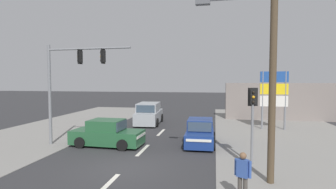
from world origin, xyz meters
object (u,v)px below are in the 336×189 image
at_px(pedestal_signal_right_kerb, 253,113).
at_px(pedestrian_at_kerb, 243,174).
at_px(utility_pole_foreground_right, 270,45).
at_px(shopping_plaza_sign, 274,92).
at_px(hatchback_crossing_left, 200,133).
at_px(suv_oncoming_mid, 149,114).
at_px(sedan_oncoming_near, 107,134).
at_px(traffic_signal_mast, 68,76).

bearing_deg(pedestal_signal_right_kerb, pedestrian_at_kerb, -101.55).
relative_size(utility_pole_foreground_right, shopping_plaza_sign, 2.10).
distance_m(pedestal_signal_right_kerb, hatchback_crossing_left, 4.54).
relative_size(suv_oncoming_mid, pedestrian_at_kerb, 2.84).
height_order(shopping_plaza_sign, hatchback_crossing_left, shopping_plaza_sign).
bearing_deg(shopping_plaza_sign, suv_oncoming_mid, 175.72).
xyz_separation_m(hatchback_crossing_left, sedan_oncoming_near, (-5.41, -1.29, 0.00)).
distance_m(traffic_signal_mast, shopping_plaza_sign, 15.08).
bearing_deg(sedan_oncoming_near, pedestal_signal_right_kerb, -14.29).
relative_size(pedestal_signal_right_kerb, pedestrian_at_kerb, 2.18).
xyz_separation_m(shopping_plaza_sign, sedan_oncoming_near, (-10.83, -7.12, -2.28)).
relative_size(utility_pole_foreground_right, suv_oncoming_mid, 2.09).
height_order(shopping_plaza_sign, suv_oncoming_mid, shopping_plaza_sign).
bearing_deg(traffic_signal_mast, suv_oncoming_mid, 71.59).
xyz_separation_m(traffic_signal_mast, suv_oncoming_mid, (2.75, 8.26, -3.26)).
bearing_deg(pedestrian_at_kerb, sedan_oncoming_near, 139.93).
relative_size(traffic_signal_mast, hatchback_crossing_left, 1.64).
distance_m(hatchback_crossing_left, pedestrian_at_kerb, 7.53).
bearing_deg(pedestal_signal_right_kerb, utility_pole_foreground_right, -83.32).
bearing_deg(suv_oncoming_mid, sedan_oncoming_near, -93.89).
height_order(utility_pole_foreground_right, pedestrian_at_kerb, utility_pole_foreground_right).
xyz_separation_m(pedestal_signal_right_kerb, shopping_plaza_sign, (2.84, 9.16, 0.57)).
xyz_separation_m(utility_pole_foreground_right, pedestal_signal_right_kerb, (-0.26, 2.19, -2.79)).
relative_size(sedan_oncoming_near, pedestrian_at_kerb, 2.64).
bearing_deg(shopping_plaza_sign, traffic_signal_mast, -150.14).
distance_m(utility_pole_foreground_right, hatchback_crossing_left, 7.66).
xyz_separation_m(traffic_signal_mast, pedestal_signal_right_kerb, (10.20, -1.67, -1.73)).
distance_m(hatchback_crossing_left, suv_oncoming_mid, 8.21).
distance_m(shopping_plaza_sign, hatchback_crossing_left, 8.28).
distance_m(utility_pole_foreground_right, shopping_plaza_sign, 11.85).
height_order(sedan_oncoming_near, suv_oncoming_mid, suv_oncoming_mid).
height_order(hatchback_crossing_left, pedestrian_at_kerb, pedestrian_at_kerb).
distance_m(utility_pole_foreground_right, pedestal_signal_right_kerb, 3.55).
height_order(traffic_signal_mast, hatchback_crossing_left, traffic_signal_mast).
xyz_separation_m(hatchback_crossing_left, suv_oncoming_mid, (-4.88, 6.60, 0.18)).
xyz_separation_m(pedestal_signal_right_kerb, sedan_oncoming_near, (-7.99, 2.03, -1.71)).
bearing_deg(utility_pole_foreground_right, sedan_oncoming_near, 152.87).
bearing_deg(suv_oncoming_mid, shopping_plaza_sign, -4.28).
xyz_separation_m(shopping_plaza_sign, pedestrian_at_kerb, (-3.66, -13.15, -2.06)).
relative_size(traffic_signal_mast, sedan_oncoming_near, 1.39).
xyz_separation_m(sedan_oncoming_near, pedestrian_at_kerb, (7.17, -6.03, 0.22)).
bearing_deg(pedestrian_at_kerb, utility_pole_foreground_right, 59.29).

